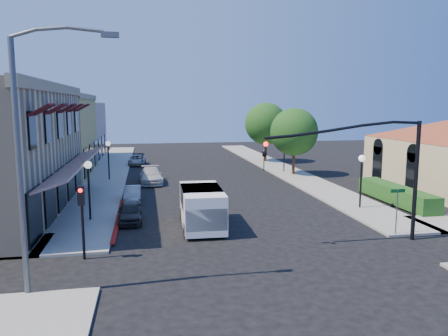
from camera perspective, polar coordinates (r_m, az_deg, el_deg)
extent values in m
plane|color=black|center=(19.79, 5.76, -11.81)|extent=(120.00, 120.00, 0.00)
cube|color=gray|center=(45.49, -14.58, -0.48)|extent=(3.50, 50.00, 0.12)
cube|color=gray|center=(47.45, 6.99, 0.08)|extent=(3.50, 50.00, 0.12)
cube|color=maroon|center=(26.78, -13.62, -6.63)|extent=(0.25, 10.00, 0.06)
cube|color=tan|center=(29.38, -21.23, 9.71)|extent=(0.50, 18.20, 0.60)
cube|color=#561416|center=(29.43, -18.74, 0.55)|extent=(1.75, 17.00, 0.67)
cube|color=#470E14|center=(22.37, -22.67, 7.05)|extent=(1.02, 1.50, 0.60)
cube|color=#470E14|center=(25.70, -21.05, 7.22)|extent=(1.02, 1.50, 0.60)
cube|color=#470E14|center=(29.05, -19.81, 7.34)|extent=(1.02, 1.50, 0.60)
cube|color=#470E14|center=(32.40, -18.82, 7.43)|extent=(1.02, 1.50, 0.60)
cube|color=#470E14|center=(35.77, -18.01, 7.51)|extent=(1.02, 1.50, 0.60)
cube|color=black|center=(22.59, -23.48, -5.68)|extent=(0.12, 2.60, 2.60)
cube|color=black|center=(25.83, -21.78, -3.89)|extent=(0.12, 2.60, 2.60)
cube|color=black|center=(29.11, -20.46, -2.50)|extent=(0.12, 2.60, 2.60)
cube|color=black|center=(32.41, -19.41, -1.39)|extent=(0.12, 2.60, 2.60)
cube|color=black|center=(35.72, -18.56, -0.49)|extent=(0.12, 2.60, 2.60)
cube|color=tan|center=(45.15, -23.44, 3.82)|extent=(10.00, 12.00, 7.60)
cube|color=#C59F95|center=(56.89, -20.69, 4.45)|extent=(10.00, 12.00, 7.00)
cube|color=black|center=(35.67, 23.34, -0.43)|extent=(0.12, 1.40, 2.80)
cube|color=black|center=(39.88, 19.39, 0.64)|extent=(0.12, 1.40, 2.80)
cube|color=#225017|center=(32.44, 21.52, -4.37)|extent=(1.40, 8.00, 1.10)
cylinder|color=#3A2517|center=(42.63, 9.05, 0.45)|extent=(0.28, 0.28, 2.10)
sphere|color=#225017|center=(42.32, 9.15, 4.68)|extent=(4.56, 4.56, 4.56)
cylinder|color=#3A2517|center=(52.09, 5.44, 2.03)|extent=(0.28, 0.28, 2.27)
sphere|color=#225017|center=(51.83, 5.49, 5.78)|extent=(4.94, 4.94, 4.94)
cylinder|color=black|center=(23.73, 23.75, -1.60)|extent=(0.20, 0.20, 6.00)
cylinder|color=black|center=(21.50, 15.47, 4.83)|extent=(7.80, 0.14, 0.14)
imported|color=black|center=(20.20, 5.34, 2.32)|extent=(0.20, 0.16, 1.00)
sphere|color=#FF0C0C|center=(20.00, 5.49, 3.12)|extent=(0.22, 0.22, 0.22)
cylinder|color=black|center=(20.26, -17.95, -7.25)|extent=(0.12, 0.12, 3.00)
cube|color=black|center=(19.79, -18.19, -3.46)|extent=(0.28, 0.22, 0.85)
sphere|color=#FF0C0C|center=(19.63, -18.27, -2.81)|extent=(0.18, 0.18, 0.18)
cylinder|color=#595B5E|center=(16.59, -25.15, -0.43)|extent=(0.20, 0.20, 9.00)
cylinder|color=#595B5E|center=(16.29, -20.90, 16.46)|extent=(3.00, 0.12, 0.12)
cube|color=#595B5E|center=(16.07, -14.66, 16.49)|extent=(0.60, 0.25, 0.18)
cylinder|color=#595B5E|center=(24.37, 21.62, -5.44)|extent=(0.06, 0.06, 2.50)
cube|color=#0C591E|center=(24.13, 21.76, -2.78)|extent=(0.80, 0.04, 0.18)
cylinder|color=black|center=(26.57, -17.18, -3.34)|extent=(0.12, 0.12, 3.20)
sphere|color=white|center=(26.29, -17.35, 0.40)|extent=(0.44, 0.44, 0.44)
cylinder|color=black|center=(40.32, -14.83, 0.62)|extent=(0.12, 0.12, 3.20)
sphere|color=white|center=(40.14, -14.92, 3.10)|extent=(0.44, 0.44, 0.44)
cylinder|color=black|center=(29.71, 17.43, -2.15)|extent=(0.12, 0.12, 3.20)
sphere|color=white|center=(29.46, 17.58, 1.20)|extent=(0.44, 0.44, 0.44)
cylinder|color=black|center=(44.34, 7.86, 1.50)|extent=(0.12, 0.12, 3.20)
sphere|color=white|center=(44.17, 7.90, 3.75)|extent=(0.44, 0.44, 0.44)
cube|color=white|center=(24.24, -2.91, -5.07)|extent=(2.29, 5.05, 2.04)
cube|color=white|center=(22.18, -2.35, -6.63)|extent=(2.12, 0.74, 1.14)
cube|color=black|center=(22.43, -2.47, -4.97)|extent=(1.93, 0.17, 1.02)
cube|color=black|center=(24.46, -3.00, -3.72)|extent=(2.26, 3.01, 1.02)
cylinder|color=black|center=(22.73, -4.91, -8.13)|extent=(0.30, 0.76, 0.75)
cylinder|color=black|center=(26.01, -5.41, -6.02)|extent=(0.30, 0.76, 0.75)
cylinder|color=black|center=(22.93, -0.04, -7.95)|extent=(0.30, 0.76, 0.75)
cylinder|color=black|center=(26.18, -1.16, -5.89)|extent=(0.30, 0.76, 0.75)
imported|color=black|center=(26.07, -12.19, -5.68)|extent=(1.44, 3.42, 1.15)
imported|color=#929596|center=(31.50, -11.86, -3.33)|extent=(1.14, 3.26, 1.07)
imported|color=#BBBBB9|center=(38.35, -9.49, -1.00)|extent=(2.00, 4.66, 1.34)
imported|color=gray|center=(50.25, -11.28, 1.01)|extent=(2.00, 4.08, 1.12)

